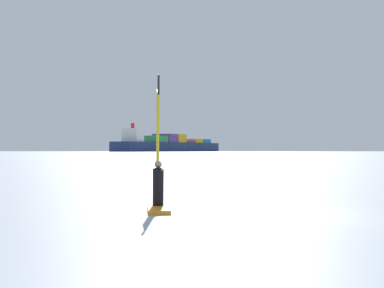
% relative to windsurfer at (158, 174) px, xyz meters
% --- Properties ---
extents(ground_plane, '(4000.00, 4000.00, 0.00)m').
position_rel_windsurfer_xyz_m(ground_plane, '(3.42, -1.30, -1.04)').
color(ground_plane, '#9EA8B2').
extents(windsurfer, '(0.96, 3.38, 3.95)m').
position_rel_windsurfer_xyz_m(windsurfer, '(0.00, 0.00, 0.00)').
color(windsurfer, orange).
rests_on(windsurfer, ground_plane).
extents(cargo_ship, '(117.35, 210.17, 32.61)m').
position_rel_windsurfer_xyz_m(cargo_ship, '(-79.70, 800.31, 7.52)').
color(cargo_ship, navy).
rests_on(cargo_ship, ground_plane).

